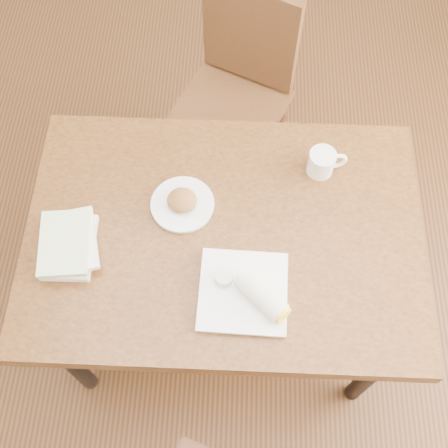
{
  "coord_description": "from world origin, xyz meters",
  "views": [
    {
      "loc": [
        0.03,
        -0.8,
        2.34
      ],
      "look_at": [
        0.0,
        0.0,
        0.8
      ],
      "focal_mm": 45.0,
      "sensor_mm": 36.0,
      "label": 1
    }
  ],
  "objects_px": {
    "chair_far": "(237,85)",
    "table": "(224,242)",
    "coffee_mug": "(323,162)",
    "book_stack": "(69,244)",
    "plate_scone": "(182,203)",
    "plate_burrito": "(249,293)"
  },
  "relations": [
    {
      "from": "plate_scone",
      "to": "plate_burrito",
      "type": "height_order",
      "value": "plate_burrito"
    },
    {
      "from": "coffee_mug",
      "to": "book_stack",
      "type": "bearing_deg",
      "value": -157.79
    },
    {
      "from": "chair_far",
      "to": "table",
      "type": "bearing_deg",
      "value": -91.73
    },
    {
      "from": "chair_far",
      "to": "coffee_mug",
      "type": "xyz_separation_m",
      "value": [
        0.29,
        -0.53,
        0.25
      ]
    },
    {
      "from": "table",
      "to": "book_stack",
      "type": "distance_m",
      "value": 0.49
    },
    {
      "from": "table",
      "to": "book_stack",
      "type": "height_order",
      "value": "book_stack"
    },
    {
      "from": "book_stack",
      "to": "chair_far",
      "type": "bearing_deg",
      "value": 59.77
    },
    {
      "from": "chair_far",
      "to": "coffee_mug",
      "type": "distance_m",
      "value": 0.66
    },
    {
      "from": "plate_burrito",
      "to": "plate_scone",
      "type": "bearing_deg",
      "value": 126.29
    },
    {
      "from": "chair_far",
      "to": "coffee_mug",
      "type": "bearing_deg",
      "value": -61.32
    },
    {
      "from": "chair_far",
      "to": "book_stack",
      "type": "distance_m",
      "value": 1.02
    },
    {
      "from": "plate_scone",
      "to": "plate_burrito",
      "type": "relative_size",
      "value": 0.75
    },
    {
      "from": "table",
      "to": "coffee_mug",
      "type": "xyz_separation_m",
      "value": [
        0.32,
        0.24,
        0.13
      ]
    },
    {
      "from": "coffee_mug",
      "to": "plate_burrito",
      "type": "xyz_separation_m",
      "value": [
        -0.23,
        -0.46,
        -0.02
      ]
    },
    {
      "from": "chair_far",
      "to": "plate_scone",
      "type": "relative_size",
      "value": 4.61
    },
    {
      "from": "coffee_mug",
      "to": "book_stack",
      "type": "distance_m",
      "value": 0.86
    },
    {
      "from": "coffee_mug",
      "to": "plate_burrito",
      "type": "relative_size",
      "value": 0.48
    },
    {
      "from": "chair_far",
      "to": "coffee_mug",
      "type": "height_order",
      "value": "chair_far"
    },
    {
      "from": "table",
      "to": "coffee_mug",
      "type": "relative_size",
      "value": 9.57
    },
    {
      "from": "table",
      "to": "plate_scone",
      "type": "relative_size",
      "value": 6.13
    },
    {
      "from": "coffee_mug",
      "to": "plate_burrito",
      "type": "distance_m",
      "value": 0.52
    },
    {
      "from": "plate_scone",
      "to": "table",
      "type": "bearing_deg",
      "value": -31.87
    }
  ]
}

